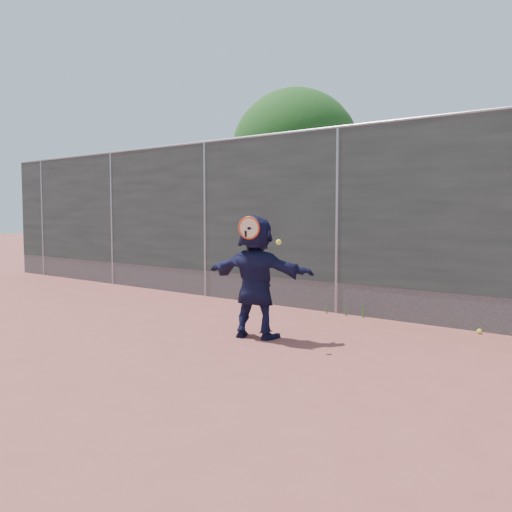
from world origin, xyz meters
The scene contains 7 objects.
ground centered at (0.00, 0.00, 0.00)m, with size 80.00×80.00×0.00m, color #9E4C42.
player centered at (0.16, 1.25, 0.80)m, with size 1.49×0.48×1.61m, color #15173A.
ball_ground centered at (2.35, 3.35, 0.03)m, with size 0.07×0.07×0.07m, color #EAFB37.
fence centered at (0.00, 3.50, 1.58)m, with size 20.00×0.06×3.03m.
swing_action centered at (0.26, 1.05, 1.41)m, with size 0.68×0.16×0.51m.
tree_left centered at (-2.85, 6.55, 2.94)m, with size 3.15×3.00×4.53m.
weed_clump centered at (0.29, 3.38, 0.13)m, with size 0.68×0.07×0.30m.
Camera 1 is at (4.89, -4.43, 1.63)m, focal length 40.00 mm.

